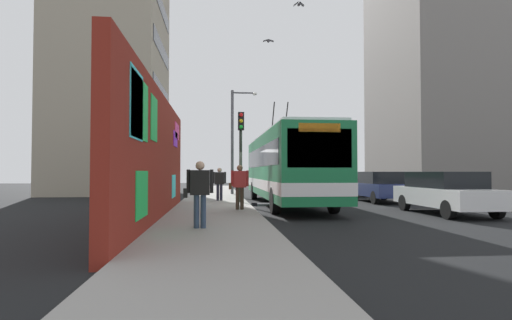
{
  "coord_description": "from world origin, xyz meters",
  "views": [
    {
      "loc": [
        -17.58,
        1.52,
        1.58
      ],
      "look_at": [
        2.42,
        -0.49,
        2.17
      ],
      "focal_mm": 28.25,
      "sensor_mm": 36.0,
      "label": 1
    }
  ],
  "objects_px": {
    "parked_car_champagne": "(345,183)",
    "street_lamp": "(235,134)",
    "parked_car_navy": "(379,186)",
    "city_bus": "(286,166)",
    "pedestrian_at_curb": "(240,183)",
    "pedestrian_midblock": "(219,181)",
    "pedestrian_near_wall": "(200,189)",
    "traffic_light": "(241,141)",
    "parked_car_white": "(445,192)"
  },
  "relations": [
    {
      "from": "parked_car_white",
      "to": "street_lamp",
      "type": "height_order",
      "value": "street_lamp"
    },
    {
      "from": "traffic_light",
      "to": "parked_car_navy",
      "type": "bearing_deg",
      "value": -78.01
    },
    {
      "from": "parked_car_white",
      "to": "parked_car_champagne",
      "type": "distance_m",
      "value": 11.72
    },
    {
      "from": "pedestrian_at_curb",
      "to": "street_lamp",
      "type": "xyz_separation_m",
      "value": [
        10.76,
        -0.35,
        2.85
      ]
    },
    {
      "from": "parked_car_white",
      "to": "street_lamp",
      "type": "distance_m",
      "value": 14.19
    },
    {
      "from": "pedestrian_at_curb",
      "to": "pedestrian_near_wall",
      "type": "height_order",
      "value": "pedestrian_near_wall"
    },
    {
      "from": "parked_car_navy",
      "to": "street_lamp",
      "type": "distance_m",
      "value": 9.75
    },
    {
      "from": "parked_car_champagne",
      "to": "parked_car_white",
      "type": "bearing_deg",
      "value": -180.0
    },
    {
      "from": "parked_car_champagne",
      "to": "street_lamp",
      "type": "relative_size",
      "value": 0.62
    },
    {
      "from": "parked_car_navy",
      "to": "street_lamp",
      "type": "bearing_deg",
      "value": 51.96
    },
    {
      "from": "traffic_light",
      "to": "pedestrian_at_curb",
      "type": "bearing_deg",
      "value": 175.65
    },
    {
      "from": "city_bus",
      "to": "pedestrian_midblock",
      "type": "relative_size",
      "value": 7.83
    },
    {
      "from": "parked_car_champagne",
      "to": "city_bus",
      "type": "bearing_deg",
      "value": 143.36
    },
    {
      "from": "parked_car_champagne",
      "to": "pedestrian_midblock",
      "type": "height_order",
      "value": "pedestrian_midblock"
    },
    {
      "from": "pedestrian_near_wall",
      "to": "traffic_light",
      "type": "xyz_separation_m",
      "value": [
        8.41,
        -1.58,
        1.85
      ]
    },
    {
      "from": "pedestrian_near_wall",
      "to": "parked_car_champagne",
      "type": "bearing_deg",
      "value": -29.77
    },
    {
      "from": "parked_car_navy",
      "to": "street_lamp",
      "type": "relative_size",
      "value": 0.64
    },
    {
      "from": "parked_car_champagne",
      "to": "pedestrian_midblock",
      "type": "distance_m",
      "value": 10.17
    },
    {
      "from": "pedestrian_midblock",
      "to": "street_lamp",
      "type": "distance_m",
      "value": 6.66
    },
    {
      "from": "pedestrian_at_curb",
      "to": "street_lamp",
      "type": "bearing_deg",
      "value": -1.86
    },
    {
      "from": "pedestrian_at_curb",
      "to": "street_lamp",
      "type": "height_order",
      "value": "street_lamp"
    },
    {
      "from": "parked_car_white",
      "to": "pedestrian_at_curb",
      "type": "height_order",
      "value": "pedestrian_at_curb"
    },
    {
      "from": "city_bus",
      "to": "traffic_light",
      "type": "relative_size",
      "value": 3.01
    },
    {
      "from": "parked_car_navy",
      "to": "pedestrian_near_wall",
      "type": "distance_m",
      "value": 13.39
    },
    {
      "from": "parked_car_navy",
      "to": "pedestrian_at_curb",
      "type": "height_order",
      "value": "pedestrian_at_curb"
    },
    {
      "from": "parked_car_white",
      "to": "parked_car_navy",
      "type": "height_order",
      "value": "same"
    },
    {
      "from": "parked_car_navy",
      "to": "city_bus",
      "type": "bearing_deg",
      "value": 104.68
    },
    {
      "from": "parked_car_champagne",
      "to": "pedestrian_near_wall",
      "type": "bearing_deg",
      "value": 150.23
    },
    {
      "from": "pedestrian_midblock",
      "to": "traffic_light",
      "type": "bearing_deg",
      "value": -144.12
    },
    {
      "from": "traffic_light",
      "to": "street_lamp",
      "type": "distance_m",
      "value": 7.32
    },
    {
      "from": "parked_car_navy",
      "to": "parked_car_champagne",
      "type": "xyz_separation_m",
      "value": [
        5.63,
        0.0,
        -0.0
      ]
    },
    {
      "from": "pedestrian_near_wall",
      "to": "street_lamp",
      "type": "xyz_separation_m",
      "value": [
        15.66,
        -1.66,
        2.85
      ]
    },
    {
      "from": "parked_car_champagne",
      "to": "pedestrian_at_curb",
      "type": "bearing_deg",
      "value": 144.55
    },
    {
      "from": "pedestrian_at_curb",
      "to": "traffic_light",
      "type": "distance_m",
      "value": 3.98
    },
    {
      "from": "parked_car_champagne",
      "to": "traffic_light",
      "type": "xyz_separation_m",
      "value": [
        -7.19,
        7.35,
        2.16
      ]
    },
    {
      "from": "parked_car_white",
      "to": "street_lamp",
      "type": "xyz_separation_m",
      "value": [
        11.78,
        7.27,
        3.16
      ]
    },
    {
      "from": "parked_car_white",
      "to": "street_lamp",
      "type": "relative_size",
      "value": 0.7
    },
    {
      "from": "parked_car_champagne",
      "to": "street_lamp",
      "type": "bearing_deg",
      "value": 89.55
    },
    {
      "from": "parked_car_white",
      "to": "traffic_light",
      "type": "xyz_separation_m",
      "value": [
        4.53,
        7.35,
        2.16
      ]
    },
    {
      "from": "pedestrian_near_wall",
      "to": "parked_car_navy",
      "type": "bearing_deg",
      "value": -41.82
    },
    {
      "from": "pedestrian_near_wall",
      "to": "parked_car_white",
      "type": "bearing_deg",
      "value": -66.46
    },
    {
      "from": "traffic_light",
      "to": "parked_car_champagne",
      "type": "bearing_deg",
      "value": -45.63
    },
    {
      "from": "pedestrian_at_curb",
      "to": "pedestrian_midblock",
      "type": "relative_size",
      "value": 1.04
    },
    {
      "from": "pedestrian_near_wall",
      "to": "street_lamp",
      "type": "distance_m",
      "value": 16.01
    },
    {
      "from": "parked_car_navy",
      "to": "parked_car_champagne",
      "type": "height_order",
      "value": "same"
    },
    {
      "from": "pedestrian_at_curb",
      "to": "pedestrian_midblock",
      "type": "distance_m",
      "value": 4.91
    },
    {
      "from": "parked_car_champagne",
      "to": "street_lamp",
      "type": "xyz_separation_m",
      "value": [
        0.06,
        7.27,
        3.16
      ]
    },
    {
      "from": "street_lamp",
      "to": "city_bus",
      "type": "bearing_deg",
      "value": -163.65
    },
    {
      "from": "pedestrian_at_curb",
      "to": "pedestrian_near_wall",
      "type": "xyz_separation_m",
      "value": [
        -4.91,
        1.31,
        0.01
      ]
    },
    {
      "from": "pedestrian_midblock",
      "to": "parked_car_white",
      "type": "bearing_deg",
      "value": -125.21
    }
  ]
}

